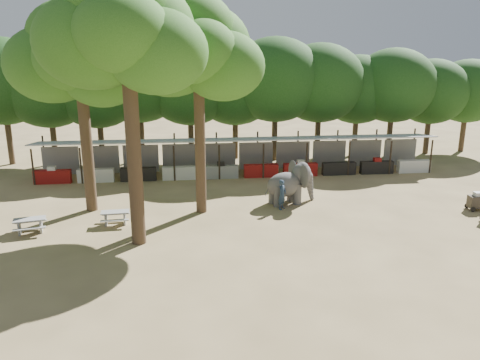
{
  "coord_description": "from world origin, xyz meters",
  "views": [
    {
      "loc": [
        -3.73,
        -18.29,
        8.41
      ],
      "look_at": [
        -1.0,
        5.0,
        2.0
      ],
      "focal_mm": 35.0,
      "sensor_mm": 36.0,
      "label": 1
    }
  ],
  "objects": [
    {
      "name": "yard_tree_back",
      "position": [
        -3.13,
        6.19,
        8.54
      ],
      "size": [
        7.1,
        6.9,
        11.36
      ],
      "color": "#332316",
      "rests_on": "ground"
    },
    {
      "name": "vendor_stalls",
      "position": [
        -0.0,
        13.84,
        1.18
      ],
      "size": [
        28.0,
        2.99,
        2.8
      ],
      "color": "#A5A7AC",
      "rests_on": "ground"
    },
    {
      "name": "picnic_table_far",
      "position": [
        -7.4,
        4.55,
        0.45
      ],
      "size": [
        1.45,
        1.32,
        0.69
      ],
      "rotation": [
        0.0,
        0.0,
        0.07
      ],
      "color": "gray",
      "rests_on": "ground"
    },
    {
      "name": "backdrop_trees",
      "position": [
        0.0,
        19.0,
        5.51
      ],
      "size": [
        46.46,
        5.95,
        8.33
      ],
      "color": "#332316",
      "rests_on": "ground"
    },
    {
      "name": "yard_tree_left",
      "position": [
        -9.13,
        7.19,
        8.2
      ],
      "size": [
        7.1,
        6.9,
        11.02
      ],
      "color": "#332316",
      "rests_on": "ground"
    },
    {
      "name": "ground",
      "position": [
        0.0,
        0.0,
        0.0
      ],
      "size": [
        100.0,
        100.0,
        0.0
      ],
      "primitive_type": "plane",
      "color": "brown",
      "rests_on": "ground"
    },
    {
      "name": "elephant",
      "position": [
        2.16,
        6.96,
        1.17
      ],
      "size": [
        3.16,
        2.31,
        2.35
      ],
      "rotation": [
        0.0,
        0.0,
        0.28
      ],
      "color": "#444242",
      "rests_on": "ground"
    },
    {
      "name": "cart_back",
      "position": [
        12.12,
        4.5,
        0.51
      ],
      "size": [
        1.1,
        0.77,
        1.03
      ],
      "rotation": [
        0.0,
        0.0,
        -0.08
      ],
      "color": "#342C23",
      "rests_on": "ground"
    },
    {
      "name": "yard_tree_center",
      "position": [
        -6.13,
        2.19,
        9.21
      ],
      "size": [
        7.1,
        6.9,
        12.04
      ],
      "color": "#332316",
      "rests_on": "ground"
    },
    {
      "name": "picnic_table_near",
      "position": [
        -11.3,
        3.83,
        0.47
      ],
      "size": [
        1.69,
        1.58,
        0.72
      ],
      "rotation": [
        0.0,
        0.0,
        0.22
      ],
      "color": "gray",
      "rests_on": "ground"
    },
    {
      "name": "handler",
      "position": [
        1.45,
        5.92,
        0.84
      ],
      "size": [
        0.69,
        0.72,
        1.68
      ],
      "primitive_type": "imported",
      "rotation": [
        0.0,
        0.0,
        0.91
      ],
      "color": "#26384C",
      "rests_on": "ground"
    }
  ]
}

